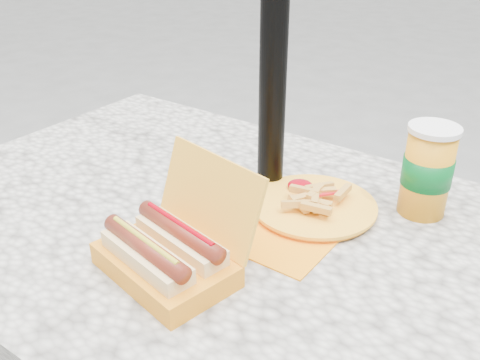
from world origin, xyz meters
The scene contains 4 objects.
picnic_table centered at (0.00, 0.00, 0.64)m, with size 1.20×0.80×0.75m.
hotdog_box centered at (0.03, -0.17, 0.79)m, with size 0.24×0.22×0.16m.
fries_plate centered at (0.12, 0.11, 0.76)m, with size 0.22×0.30×0.04m.
soda_cup centered at (0.28, 0.23, 0.83)m, with size 0.09×0.09×0.16m.
Camera 1 is at (0.49, -0.63, 1.25)m, focal length 40.00 mm.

